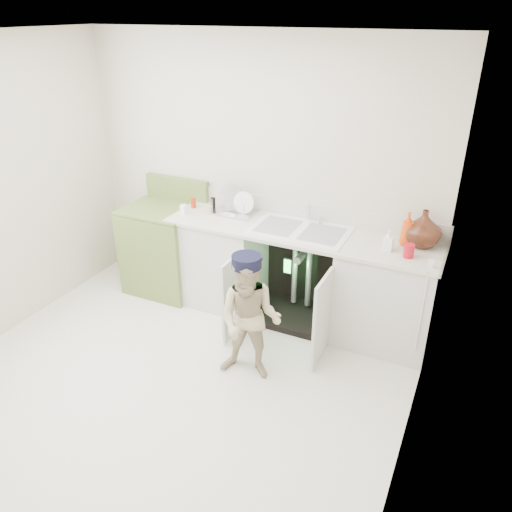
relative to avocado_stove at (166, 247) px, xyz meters
The scene contains 5 objects.
ground 1.54m from the avocado_stove, 53.20° to the right, with size 3.50×3.50×0.00m, color beige.
room_shell 1.67m from the avocado_stove, 53.20° to the right, with size 6.00×5.50×1.26m.
counter_run 1.46m from the avocado_stove, ahead, with size 2.44×1.02×1.21m.
avocado_stove is the anchor object (origin of this frame).
repair_worker 1.66m from the avocado_stove, 32.83° to the right, with size 0.56×0.82×1.05m.
Camera 1 is at (1.91, -2.56, 2.65)m, focal length 35.00 mm.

